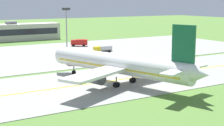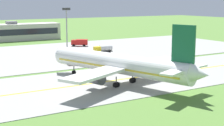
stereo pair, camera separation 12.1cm
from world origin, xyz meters
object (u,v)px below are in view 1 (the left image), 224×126
at_px(service_truck_baggage, 79,42).
at_px(service_truck_fuel, 70,60).
at_px(service_truck_catering, 103,49).
at_px(airplane_lead, 119,64).
at_px(apron_light_mast, 66,26).

relative_size(service_truck_baggage, service_truck_fuel, 0.93).
height_order(service_truck_baggage, service_truck_catering, service_truck_catering).
relative_size(airplane_lead, service_truck_fuel, 5.89).
bearing_deg(service_truck_catering, service_truck_fuel, -145.20).
height_order(airplane_lead, apron_light_mast, apron_light_mast).
bearing_deg(service_truck_fuel, service_truck_baggage, 60.01).
xyz_separation_m(airplane_lead, service_truck_catering, (17.74, 37.51, -2.60)).
bearing_deg(apron_light_mast, service_truck_catering, 2.76).
relative_size(airplane_lead, service_truck_catering, 6.36).
xyz_separation_m(service_truck_fuel, apron_light_mast, (4.19, 11.12, 8.14)).
relative_size(service_truck_fuel, service_truck_catering, 1.08).
bearing_deg(airplane_lead, service_truck_baggage, 71.51).
relative_size(airplane_lead, apron_light_mast, 2.64).
xyz_separation_m(airplane_lead, service_truck_baggage, (19.31, 57.75, -2.60)).
bearing_deg(airplane_lead, service_truck_catering, 64.69).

